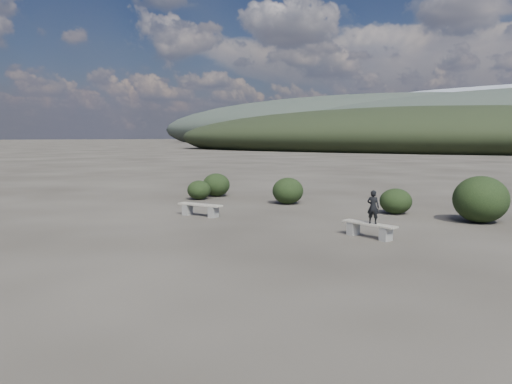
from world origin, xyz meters
The scene contains 9 objects.
ground centered at (0.00, 0.00, 0.00)m, with size 1200.00×1200.00×0.00m, color #292520.
bench_left centered at (-3.37, 4.38, 0.26)m, with size 1.71×0.43×0.42m.
bench_right centered at (2.85, 4.10, 0.25)m, with size 1.65×0.75×0.40m.
seated_person centered at (2.96, 4.07, 0.86)m, with size 0.33×0.22×0.90m, color black.
shrub_a centered at (-6.44, 7.90, 0.42)m, with size 1.03×1.03×0.84m, color black.
shrub_b centered at (-2.48, 8.81, 0.54)m, with size 1.26×1.26×1.08m, color black.
shrub_c centered at (2.03, 8.69, 0.45)m, with size 1.13×1.13×0.91m, color black.
shrub_d centered at (4.87, 8.42, 0.75)m, with size 1.71×1.71×1.49m, color black.
shrub_f centered at (-6.57, 9.25, 0.53)m, with size 1.26×1.26×1.06m, color black.
Camera 1 is at (7.80, -8.59, 2.70)m, focal length 35.00 mm.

